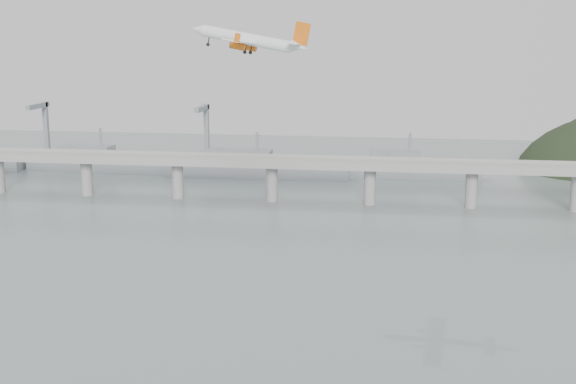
# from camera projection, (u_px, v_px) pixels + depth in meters

# --- Properties ---
(ground) EXTENTS (900.00, 900.00, 0.00)m
(ground) POSITION_uv_depth(u_px,v_px,m) (256.00, 372.00, 198.48)
(ground) COLOR slate
(ground) RESTS_ON ground
(bridge) EXTENTS (800.00, 22.00, 23.90)m
(bridge) POSITION_uv_depth(u_px,v_px,m) (328.00, 169.00, 388.53)
(bridge) COLOR gray
(bridge) RESTS_ON ground
(distant_fleet) EXTENTS (453.00, 60.90, 40.00)m
(distant_fleet) POSITION_uv_depth(u_px,v_px,m) (90.00, 162.00, 476.20)
(distant_fleet) COLOR slate
(distant_fleet) RESTS_ON ground
(airliner) EXTENTS (39.95, 36.36, 10.49)m
(airliner) POSITION_uv_depth(u_px,v_px,m) (250.00, 40.00, 243.54)
(airliner) COLOR white
(airliner) RESTS_ON ground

